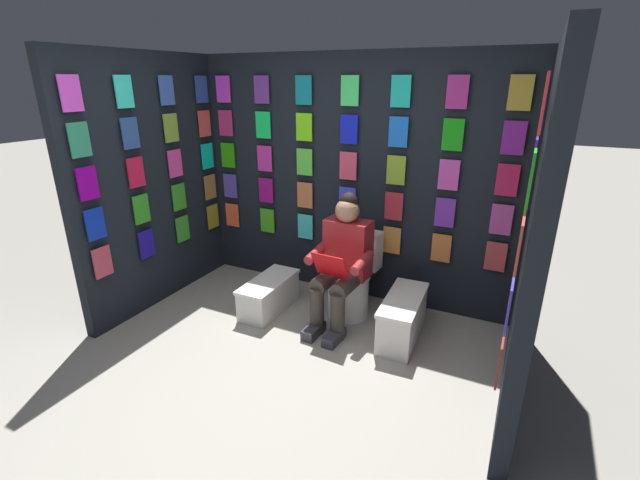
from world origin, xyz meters
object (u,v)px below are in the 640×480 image
(toilet, at_px, (352,280))
(person_reading, at_px, (342,261))
(comic_longbox_far, at_px, (269,295))
(comic_longbox_near, at_px, (402,318))

(toilet, relative_size, person_reading, 0.65)
(toilet, relative_size, comic_longbox_far, 1.10)
(comic_longbox_far, bearing_deg, toilet, -156.06)
(toilet, relative_size, comic_longbox_near, 1.02)
(person_reading, bearing_deg, comic_longbox_far, 10.94)
(toilet, height_order, comic_longbox_near, toilet)
(comic_longbox_near, height_order, comic_longbox_far, comic_longbox_near)
(toilet, height_order, person_reading, person_reading)
(toilet, xyz_separation_m, person_reading, (0.01, 0.23, 0.27))
(person_reading, xyz_separation_m, comic_longbox_far, (0.71, 0.09, -0.44))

